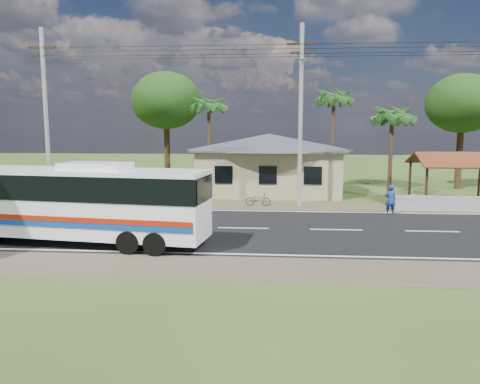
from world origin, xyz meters
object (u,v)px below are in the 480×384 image
Objects in this scene: coach_bus at (77,198)px; motorcycle at (258,199)px; small_car at (1,204)px; waiting_shed at (456,161)px; person at (390,200)px.

coach_bus reaches higher than motorcycle.
motorcycle is at bearing 33.27° from small_car.
waiting_shed is 6.88m from person.
waiting_shed is 3.32× the size of motorcycle.
person is (14.76, 7.70, -1.14)m from coach_bus.
coach_bus reaches higher than waiting_shed.
person is at bearing 21.21° from small_car.
coach_bus is 6.71× the size of person.
person reaches higher than small_car.
motorcycle is (-12.55, -1.93, -2.32)m from waiting_shed.
motorcycle is (7.22, 10.10, -1.58)m from coach_bus.
coach_bus is at bearing 147.78° from motorcycle.
small_car is at bearing 7.67° from person.
small_car is at bearing 147.92° from coach_bus.
person is 21.75m from small_car.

